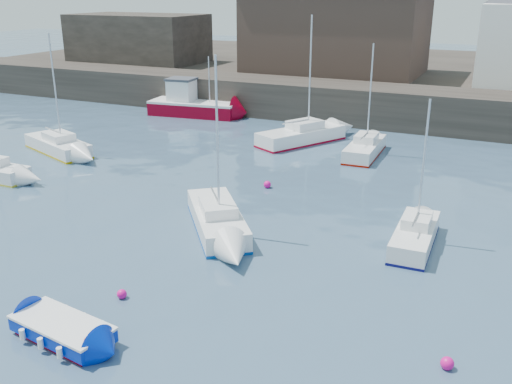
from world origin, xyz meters
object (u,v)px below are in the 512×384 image
at_px(sailboat_b, 217,218).
at_px(sailboat_c, 415,235).
at_px(buoy_mid, 447,368).
at_px(blue_dinghy, 62,329).
at_px(fishing_boat, 192,104).
at_px(sailboat_e, 58,145).
at_px(sailboat_f, 365,148).
at_px(buoy_far, 267,188).
at_px(buoy_near, 122,298).
at_px(sailboat_h, 302,135).

height_order(sailboat_b, sailboat_c, sailboat_b).
relative_size(sailboat_b, buoy_mid, 19.88).
bearing_deg(sailboat_c, blue_dinghy, -126.73).
xyz_separation_m(fishing_boat, buoy_mid, (24.89, -27.21, -0.98)).
relative_size(fishing_boat, sailboat_e, 1.02).
height_order(blue_dinghy, sailboat_f, sailboat_f).
xyz_separation_m(sailboat_c, buoy_far, (-8.79, 4.21, -0.48)).
bearing_deg(sailboat_e, sailboat_c, -11.29).
bearing_deg(buoy_far, buoy_near, -89.62).
bearing_deg(buoy_far, buoy_mid, -47.96).
bearing_deg(sailboat_h, buoy_far, -80.27).
xyz_separation_m(sailboat_h, buoy_near, (1.79, -23.09, -0.57)).
relative_size(sailboat_b, sailboat_h, 0.90).
xyz_separation_m(sailboat_b, sailboat_c, (8.58, 1.99, -0.04)).
bearing_deg(buoy_near, blue_dinghy, -91.95).
height_order(buoy_mid, buoy_far, buoy_far).
distance_m(sailboat_c, buoy_near, 12.49).
height_order(sailboat_b, sailboat_e, sailboat_b).
height_order(sailboat_c, buoy_near, sailboat_c).
height_order(fishing_boat, sailboat_e, sailboat_e).
bearing_deg(sailboat_f, fishing_boat, 160.10).
height_order(sailboat_c, buoy_far, sailboat_c).
height_order(sailboat_b, buoy_mid, sailboat_b).
height_order(fishing_boat, sailboat_b, sailboat_b).
bearing_deg(buoy_mid, sailboat_f, 110.69).
bearing_deg(buoy_near, sailboat_c, 45.76).
bearing_deg(sailboat_e, buoy_far, -2.46).
height_order(sailboat_c, sailboat_f, sailboat_f).
bearing_deg(fishing_boat, sailboat_b, -56.50).
xyz_separation_m(sailboat_e, sailboat_h, (14.00, 9.26, 0.06)).
xyz_separation_m(fishing_boat, sailboat_b, (13.89, -20.98, -0.47)).
height_order(blue_dinghy, fishing_boat, fishing_boat).
height_order(buoy_near, buoy_mid, buoy_mid).
relative_size(sailboat_c, buoy_mid, 15.73).
xyz_separation_m(sailboat_h, buoy_far, (1.70, -9.94, -0.57)).
xyz_separation_m(sailboat_f, buoy_mid, (7.96, -21.08, -0.51)).
bearing_deg(buoy_mid, fishing_boat, 132.45).
bearing_deg(blue_dinghy, buoy_mid, 17.69).
height_order(sailboat_f, buoy_far, sailboat_f).
distance_m(sailboat_b, buoy_near, 6.97).
bearing_deg(sailboat_h, sailboat_e, -146.51).
xyz_separation_m(sailboat_e, buoy_far, (15.70, -0.68, -0.51)).
relative_size(sailboat_e, buoy_far, 18.98).
bearing_deg(blue_dinghy, buoy_far, 89.96).
distance_m(sailboat_c, buoy_mid, 8.58).
xyz_separation_m(blue_dinghy, fishing_boat, (-13.67, 30.79, 0.62)).
height_order(fishing_boat, buoy_mid, fishing_boat).
height_order(blue_dinghy, sailboat_b, sailboat_b).
distance_m(sailboat_h, buoy_far, 10.10).
bearing_deg(fishing_boat, sailboat_f, -19.90).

